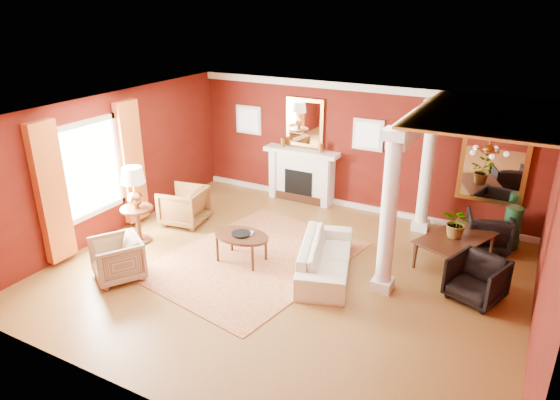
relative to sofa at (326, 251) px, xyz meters
The scene contains 27 objects.
ground 0.84m from the sofa, 148.28° to the right, with size 8.00×8.00×0.00m, color brown.
room_shell 1.75m from the sofa, 148.28° to the right, with size 8.04×7.04×2.92m.
fireplace 3.51m from the sofa, 123.13° to the left, with size 1.85×0.42×1.29m.
overmantel_mirror 3.91m from the sofa, 121.95° to the left, with size 0.95×0.07×1.15m.
flank_window_left 4.84m from the sofa, 138.34° to the left, with size 0.70×0.07×0.70m.
flank_window_right 3.40m from the sofa, 96.77° to the left, with size 0.70×0.07×0.70m.
left_window 4.72m from the sofa, 167.73° to the right, with size 0.21×2.55×2.60m.
column_front 1.48m from the sofa, ahead, with size 0.36×0.36×2.80m.
column_back 3.01m from the sofa, 67.52° to the left, with size 0.36×0.36×2.80m.
header_beam 2.88m from the sofa, 54.49° to the left, with size 0.30×3.20×0.32m, color white.
amber_ceiling 3.59m from the sofa, 31.51° to the left, with size 2.30×3.40×0.04m, color #EB9F45.
dining_mirror 3.99m from the sofa, 53.37° to the left, with size 1.30×0.07×1.70m.
chandelier 3.25m from the sofa, 31.86° to the left, with size 0.60×0.62×0.75m.
crown_trim 3.95m from the sofa, 101.31° to the left, with size 8.00×0.08×0.16m, color white.
base_trim 3.16m from the sofa, 101.31° to the left, with size 8.00×0.08×0.12m, color white.
rug 1.45m from the sofa, behind, with size 2.89×3.85×0.02m, color maroon.
sofa is the anchor object (origin of this frame).
armchair_leopard 3.61m from the sofa, behind, with size 0.88×0.82×0.90m, color black.
armchair_stripe 3.68m from the sofa, 148.81° to the right, with size 0.81×0.75×0.83m, color tan.
coffee_table 1.60m from the sofa, 167.11° to the right, with size 1.09×1.09×0.55m.
coffee_book 1.57m from the sofa, 169.64° to the right, with size 0.15×0.02×0.21m, color black.
side_table 3.95m from the sofa, behind, with size 0.63×0.63×1.59m.
dining_table 2.45m from the sofa, 35.18° to the left, with size 1.56×0.55×0.87m, color black.
dining_chair_near 2.53m from the sofa, ahead, with size 0.79×0.74×0.81m, color black.
dining_chair_far 3.40m from the sofa, 44.20° to the left, with size 0.79×0.74×0.81m, color black.
green_urn 3.86m from the sofa, 42.71° to the left, with size 0.36×0.36×0.87m.
potted_plant 2.51m from the sofa, 35.51° to the left, with size 0.53×0.59×0.46m, color #26591E.
Camera 1 is at (3.61, -6.96, 4.63)m, focal length 32.00 mm.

